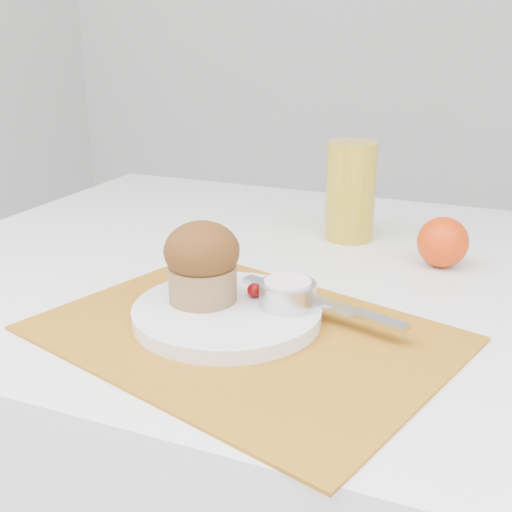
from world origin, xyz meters
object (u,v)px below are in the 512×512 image
at_px(table, 341,510).
at_px(plate, 227,313).
at_px(juice_glass, 351,191).
at_px(muffin, 202,262).
at_px(orange, 443,242).

distance_m(table, plate, 0.44).
xyz_separation_m(juice_glass, muffin, (-0.07, -0.33, -0.01)).
relative_size(table, plate, 5.94).
bearing_deg(muffin, orange, 50.05).
bearing_deg(table, juice_glass, 107.88).
relative_size(table, muffin, 12.62).
bearing_deg(orange, plate, -125.05).
relative_size(plate, juice_glass, 1.39).
xyz_separation_m(plate, muffin, (-0.03, 0.01, 0.05)).
distance_m(table, juice_glass, 0.47).
bearing_deg(plate, table, 65.16).
bearing_deg(plate, juice_glass, 82.65).
relative_size(juice_glass, muffin, 1.53).
relative_size(orange, juice_glass, 0.46).
bearing_deg(table, orange, 37.12).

